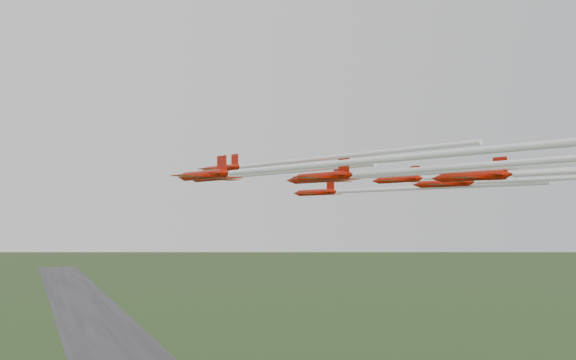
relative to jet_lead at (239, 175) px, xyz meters
name	(u,v)px	position (x,y,z in m)	size (l,w,h in m)	color
runway	(108,339)	(3.64, 194.18, -59.42)	(38.00, 900.00, 0.04)	#2D2D2F
jet_lead	(239,175)	(0.00, 0.00, 0.00)	(16.02, 42.09, 2.79)	#AB1203
jet_row2_left	(271,164)	(-1.46, -18.02, 0.41)	(17.35, 46.27, 2.34)	#AB1203
jet_row2_right	(361,191)	(17.41, -8.06, -2.44)	(17.31, 44.90, 2.53)	#AB1203
jet_row3_left	(271,169)	(-7.09, -32.58, -1.54)	(20.22, 51.52, 2.65)	#AB1203
jet_row3_mid	(420,173)	(12.59, -31.54, -1.29)	(26.46, 62.11, 2.83)	#AB1203
jet_row3_right	(503,173)	(29.72, -26.24, -0.59)	(22.69, 65.23, 2.53)	#AB1203
jet_row4_left	(449,168)	(7.17, -44.58, -1.81)	(22.68, 64.56, 2.59)	#AB1203
jet_row4_right	(571,178)	(27.72, -40.01, -2.06)	(24.07, 58.71, 2.34)	#AB1203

